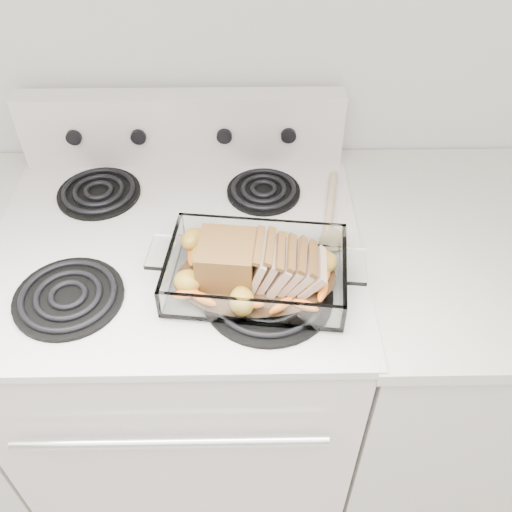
{
  "coord_description": "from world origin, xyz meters",
  "views": [
    {
      "loc": [
        0.16,
        0.77,
        1.76
      ],
      "look_at": [
        0.17,
        1.55,
        0.99
      ],
      "focal_mm": 40.0,
      "sensor_mm": 36.0,
      "label": 1
    }
  ],
  "objects_px": {
    "baking_dish": "(256,274)",
    "electric_range": "(193,364)",
    "pork_roast": "(248,263)",
    "counter_right": "(439,365)"
  },
  "relations": [
    {
      "from": "electric_range",
      "to": "counter_right",
      "type": "distance_m",
      "value": 0.67
    },
    {
      "from": "electric_range",
      "to": "baking_dish",
      "type": "relative_size",
      "value": 3.3
    },
    {
      "from": "counter_right",
      "to": "baking_dish",
      "type": "xyz_separation_m",
      "value": [
        -0.5,
        -0.13,
        0.5
      ]
    },
    {
      "from": "baking_dish",
      "to": "electric_range",
      "type": "bearing_deg",
      "value": 149.73
    },
    {
      "from": "electric_range",
      "to": "counter_right",
      "type": "bearing_deg",
      "value": -0.1
    },
    {
      "from": "counter_right",
      "to": "pork_roast",
      "type": "xyz_separation_m",
      "value": [
        -0.51,
        -0.13,
        0.53
      ]
    },
    {
      "from": "counter_right",
      "to": "pork_roast",
      "type": "distance_m",
      "value": 0.74
    },
    {
      "from": "baking_dish",
      "to": "pork_roast",
      "type": "distance_m",
      "value": 0.03
    },
    {
      "from": "baking_dish",
      "to": "pork_roast",
      "type": "height_order",
      "value": "pork_roast"
    },
    {
      "from": "electric_range",
      "to": "pork_roast",
      "type": "bearing_deg",
      "value": -39.64
    }
  ]
}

